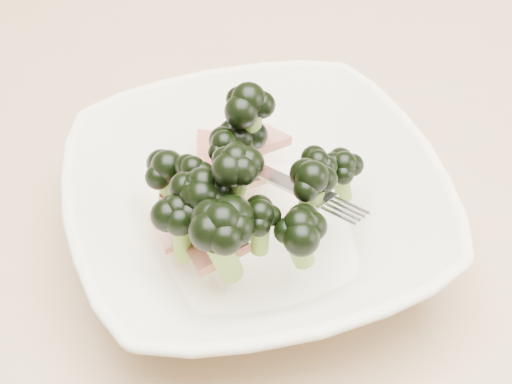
# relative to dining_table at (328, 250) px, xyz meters

# --- Properties ---
(dining_table) EXTENTS (1.20, 0.80, 0.75)m
(dining_table) POSITION_rel_dining_table_xyz_m (0.00, 0.00, 0.00)
(dining_table) COLOR tan
(dining_table) RESTS_ON ground
(broccoli_dish) EXTENTS (0.33, 0.33, 0.12)m
(broccoli_dish) POSITION_rel_dining_table_xyz_m (-0.07, -0.07, 0.14)
(broccoli_dish) COLOR #F2E9CD
(broccoli_dish) RESTS_ON dining_table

